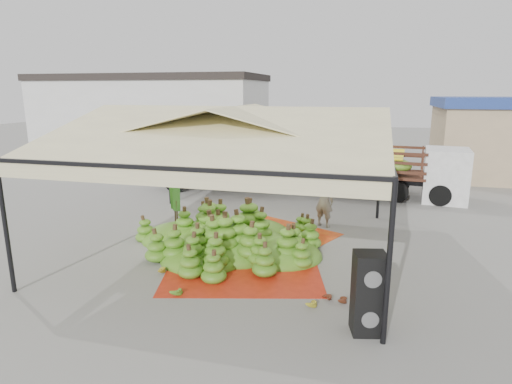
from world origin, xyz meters
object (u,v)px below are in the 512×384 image
(vendor, at_px, (324,200))
(truck_left, at_px, (249,153))
(banana_heap, at_px, (230,227))
(speaker_stack, at_px, (368,293))
(truck_right, at_px, (394,166))

(vendor, height_order, truck_left, truck_left)
(banana_heap, distance_m, speaker_stack, 5.23)
(banana_heap, bearing_deg, truck_left, 101.88)
(truck_left, bearing_deg, truck_right, -20.86)
(vendor, bearing_deg, truck_right, -93.95)
(vendor, height_order, truck_right, truck_right)
(truck_left, distance_m, truck_right, 6.53)
(banana_heap, xyz_separation_m, speaker_stack, (3.84, -3.55, 0.16))
(banana_heap, distance_m, vendor, 3.64)
(speaker_stack, bearing_deg, banana_heap, 124.19)
(banana_heap, height_order, speaker_stack, speaker_stack)
(truck_left, bearing_deg, vendor, -69.72)
(vendor, relative_size, truck_left, 0.22)
(banana_heap, relative_size, truck_left, 0.73)
(speaker_stack, bearing_deg, truck_left, 102.38)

